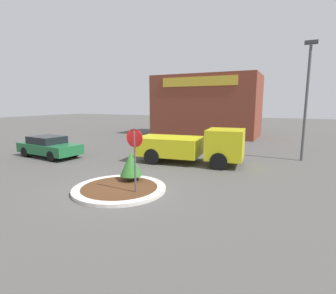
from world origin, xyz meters
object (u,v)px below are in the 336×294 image
at_px(light_pole, 307,93).
at_px(stop_sign, 135,150).
at_px(utility_truck, 193,146).
at_px(parked_sedan_green, 49,146).

bearing_deg(light_pole, stop_sign, -121.28).
relative_size(stop_sign, light_pole, 0.37).
bearing_deg(utility_truck, parked_sedan_green, -171.67).
bearing_deg(utility_truck, stop_sign, -96.54).
bearing_deg(utility_truck, light_pole, 25.62).
relative_size(utility_truck, parked_sedan_green, 1.39).
bearing_deg(stop_sign, light_pole, 58.72).
bearing_deg(stop_sign, utility_truck, 89.43).
distance_m(parked_sedan_green, light_pole, 16.50).
height_order(utility_truck, parked_sedan_green, utility_truck).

